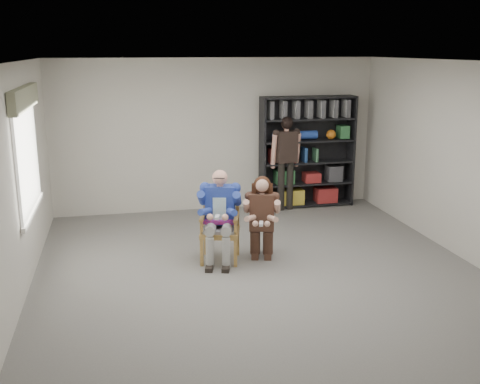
{
  "coord_description": "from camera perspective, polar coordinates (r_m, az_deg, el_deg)",
  "views": [
    {
      "loc": [
        -1.81,
        -6.66,
        2.96
      ],
      "look_at": [
        -0.2,
        0.6,
        1.05
      ],
      "focal_mm": 42.0,
      "sensor_mm": 36.0,
      "label": 1
    }
  ],
  "objects": [
    {
      "name": "bookshelf",
      "position": [
        10.72,
        6.85,
        4.03
      ],
      "size": [
        1.8,
        0.38,
        2.1
      ],
      "primitive_type": null,
      "color": "black",
      "rests_on": "floor"
    },
    {
      "name": "room_shell",
      "position": [
        7.08,
        2.64,
        1.65
      ],
      "size": [
        6.0,
        7.0,
        2.8
      ],
      "primitive_type": null,
      "color": "beige",
      "rests_on": "ground"
    },
    {
      "name": "window_left",
      "position": [
        7.86,
        -20.69,
        3.73
      ],
      "size": [
        0.16,
        2.0,
        1.75
      ],
      "primitive_type": null,
      "color": "silver",
      "rests_on": "room_shell"
    },
    {
      "name": "armchair",
      "position": [
        7.96,
        -2.05,
        -3.51
      ],
      "size": [
        0.73,
        0.72,
        1.03
      ],
      "primitive_type": null,
      "rotation": [
        0.0,
        0.0,
        -0.28
      ],
      "color": "olive",
      "rests_on": "floor"
    },
    {
      "name": "floor",
      "position": [
        7.51,
        2.51,
        -8.82
      ],
      "size": [
        6.0,
        7.0,
        0.01
      ],
      "primitive_type": "cube",
      "color": "slate",
      "rests_on": "ground"
    },
    {
      "name": "standing_man",
      "position": [
        10.45,
        4.68,
        2.85
      ],
      "size": [
        0.58,
        0.38,
        1.75
      ],
      "primitive_type": null,
      "rotation": [
        0.0,
        0.0,
        0.15
      ],
      "color": "black",
      "rests_on": "floor"
    },
    {
      "name": "kneeling_woman",
      "position": [
        7.94,
        2.23,
        -2.82
      ],
      "size": [
        0.72,
        0.93,
        1.22
      ],
      "primitive_type": null,
      "rotation": [
        0.0,
        0.0,
        -0.28
      ],
      "color": "#39271A",
      "rests_on": "floor"
    },
    {
      "name": "seated_man",
      "position": [
        7.91,
        -2.06,
        -2.45
      ],
      "size": [
        0.77,
        0.93,
        1.33
      ],
      "primitive_type": null,
      "rotation": [
        0.0,
        0.0,
        -0.28
      ],
      "color": "navy",
      "rests_on": "floor"
    }
  ]
}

